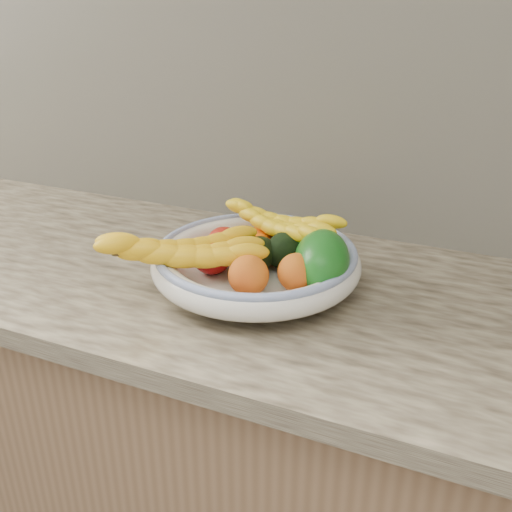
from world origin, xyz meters
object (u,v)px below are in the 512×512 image
object	(u,v)px
banana_bunch_back	(278,227)
banana_bunch_front	(182,255)
green_mango	(322,261)
fruit_bowl	(256,262)

from	to	relation	value
banana_bunch_back	banana_bunch_front	size ratio (longest dim) A/B	0.87
green_mango	banana_bunch_back	xyz separation A→B (m)	(-0.12, 0.09, 0.01)
fruit_bowl	banana_bunch_back	bearing A→B (deg)	83.06
green_mango	banana_bunch_front	size ratio (longest dim) A/B	0.48
fruit_bowl	green_mango	size ratio (longest dim) A/B	2.60
fruit_bowl	banana_bunch_front	xyz separation A→B (m)	(-0.10, -0.09, 0.03)
fruit_bowl	banana_bunch_front	size ratio (longest dim) A/B	1.24
fruit_bowl	green_mango	xyz separation A→B (m)	(0.13, -0.00, 0.03)
green_mango	banana_bunch_front	bearing A→B (deg)	-177.60
fruit_bowl	green_mango	bearing A→B (deg)	-1.76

